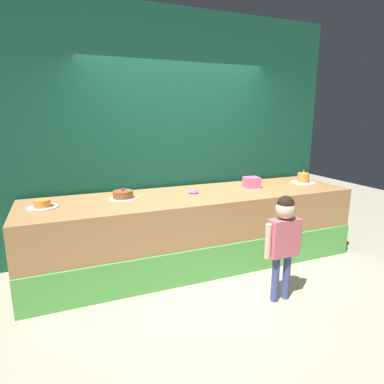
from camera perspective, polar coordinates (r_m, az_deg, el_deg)
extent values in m
plane|color=#ADA38E|center=(3.89, 3.58, -14.86)|extent=(12.00, 12.00, 0.00)
cube|color=#B27F4C|center=(4.14, 0.48, -6.33)|extent=(4.00, 1.04, 0.88)
cube|color=#59B24C|center=(3.79, 3.69, -12.26)|extent=(4.00, 0.02, 0.40)
cube|color=#144C38|center=(4.49, -2.63, 9.91)|extent=(4.55, 0.08, 3.14)
cylinder|color=#3F4C8C|center=(3.48, 14.21, -14.33)|extent=(0.07, 0.07, 0.48)
cylinder|color=#3F4C8C|center=(3.55, 16.00, -13.83)|extent=(0.07, 0.07, 0.48)
cube|color=#D86672|center=(3.35, 15.54, -7.57)|extent=(0.30, 0.13, 0.37)
cylinder|color=beige|center=(3.25, 13.01, -8.31)|extent=(0.06, 0.06, 0.34)
cylinder|color=beige|center=(3.46, 17.89, -7.29)|extent=(0.06, 0.06, 0.34)
sphere|color=beige|center=(3.26, 15.84, -2.92)|extent=(0.19, 0.19, 0.19)
sphere|color=black|center=(3.25, 15.90, -2.02)|extent=(0.16, 0.16, 0.16)
cube|color=pink|center=(4.46, 10.27, 1.66)|extent=(0.21, 0.19, 0.14)
torus|color=#CC66D8|center=(4.06, 0.22, 0.06)|extent=(0.13, 0.13, 0.04)
cylinder|color=silver|center=(3.77, -24.42, -2.40)|extent=(0.32, 0.32, 0.01)
cylinder|color=orange|center=(3.76, -24.48, -1.77)|extent=(0.16, 0.16, 0.08)
cylinder|color=silver|center=(3.88, -11.80, -1.06)|extent=(0.32, 0.32, 0.01)
cylinder|color=brown|center=(3.87, -11.83, -0.39)|extent=(0.23, 0.23, 0.08)
sphere|color=red|center=(3.86, -11.87, 0.45)|extent=(0.03, 0.03, 0.03)
cylinder|color=silver|center=(4.96, 18.63, 1.58)|extent=(0.35, 0.35, 0.01)
cylinder|color=orange|center=(4.95, 18.69, 2.37)|extent=(0.16, 0.16, 0.13)
cone|color=#F2E566|center=(4.94, 18.76, 3.41)|extent=(0.02, 0.02, 0.05)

